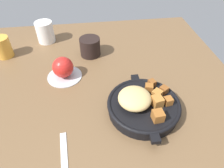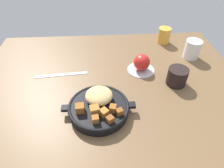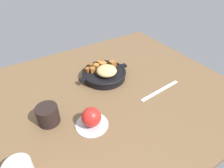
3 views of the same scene
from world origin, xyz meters
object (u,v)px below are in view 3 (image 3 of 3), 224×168
Objects in this scene: butter_knife at (160,90)px; coffee_mug_dark at (48,115)px; red_apple at (91,117)px; cast_iron_skillet at (104,73)px.

coffee_mug_dark is (48.01, -8.56, 3.43)cm from butter_knife.
red_apple is 0.32× the size of butter_knife.
red_apple is 35.58cm from butter_knife.
cast_iron_skillet is 34.50cm from coffee_mug_dark.
red_apple reaches higher than coffee_mug_dark.
coffee_mug_dark is at bearing -14.97° from butter_knife.
butter_knife is 48.89cm from coffee_mug_dark.
red_apple is 16.13cm from coffee_mug_dark.
cast_iron_skillet reaches higher than butter_knife.
coffee_mug_dark is (12.69, -9.93, -0.59)cm from red_apple.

